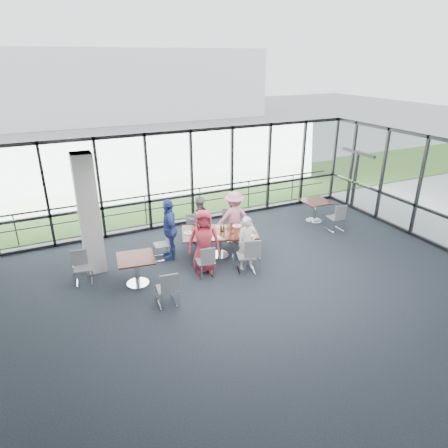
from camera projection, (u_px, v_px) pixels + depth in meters
name	position (u px, v px, depth m)	size (l,w,h in m)	color
floor	(268.00, 293.00, 9.77)	(12.00, 10.00, 0.02)	black
ceiling	(274.00, 165.00, 8.53)	(12.00, 10.00, 0.04)	white
curtain_wall_back	(192.00, 178.00, 13.31)	(12.00, 0.10, 3.20)	white
curtain_wall_right	(448.00, 197.00, 11.53)	(0.10, 10.00, 3.20)	white
exit_door	(355.00, 181.00, 14.86)	(0.12, 1.60, 2.10)	black
structural_column	(89.00, 215.00, 10.22)	(0.50, 0.50, 3.20)	silver
apron	(153.00, 184.00, 18.10)	(80.00, 70.00, 0.02)	gray
grass_strip	(167.00, 197.00, 16.42)	(80.00, 5.00, 0.01)	#375D23
hangar_main	(126.00, 84.00, 36.81)	(24.00, 10.00, 6.00)	white
guard_rail	(187.00, 203.00, 14.23)	(0.06, 0.06, 12.00)	#2D2D33
main_table	(219.00, 235.00, 11.36)	(2.36, 1.76, 0.75)	#331708
side_table_left	(136.00, 262.00, 9.90)	(1.02, 1.02, 0.75)	#331708
side_table_right	(315.00, 204.00, 13.77)	(0.94, 0.94, 0.75)	#331708
diner_near_left	(204.00, 241.00, 10.46)	(0.85, 0.55, 1.74)	#B82C3F
diner_near_right	(247.00, 243.00, 10.62)	(0.54, 0.40, 1.49)	silver
diner_far_left	(199.00, 220.00, 12.13)	(0.72, 0.45, 1.49)	gray
diner_far_right	(234.00, 217.00, 12.13)	(1.06, 0.55, 1.64)	pink
diner_end	(169.00, 229.00, 11.16)	(1.03, 0.56, 1.76)	#304595
chair_main_nl	(204.00, 261.00, 10.38)	(0.41, 0.41, 0.84)	slate
chair_main_nr	(246.00, 256.00, 10.55)	(0.46, 0.46, 0.95)	slate
chair_main_fl	(196.00, 229.00, 12.31)	(0.41, 0.41, 0.84)	slate
chair_main_fr	(235.00, 226.00, 12.39)	(0.48, 0.48, 0.98)	slate
chair_main_end	(162.00, 245.00, 11.27)	(0.42, 0.42, 0.85)	slate
chair_spare_la	(166.00, 289.00, 9.13)	(0.42, 0.42, 0.87)	slate
chair_spare_lb	(82.00, 268.00, 10.04)	(0.41, 0.41, 0.83)	slate
chair_spare_r	(335.00, 217.00, 13.11)	(0.44, 0.44, 0.90)	slate
plate_nl	(201.00, 238.00, 10.89)	(0.27, 0.27, 0.01)	white
plate_nr	(244.00, 236.00, 11.04)	(0.25, 0.25, 0.01)	white
plate_fl	(200.00, 227.00, 11.61)	(0.24, 0.24, 0.01)	white
plate_fr	(237.00, 226.00, 11.69)	(0.27, 0.27, 0.01)	white
plate_end	(188.00, 233.00, 11.21)	(0.25, 0.25, 0.01)	white
tumbler_a	(209.00, 234.00, 11.01)	(0.07, 0.07, 0.13)	white
tumbler_b	(232.00, 231.00, 11.16)	(0.08, 0.08, 0.15)	white
tumbler_c	(222.00, 226.00, 11.54)	(0.07, 0.07, 0.14)	white
tumbler_d	(193.00, 233.00, 11.05)	(0.07, 0.07, 0.15)	white
menu_a	(215.00, 238.00, 10.91)	(0.31, 0.22, 0.00)	white
menu_b	(251.00, 235.00, 11.07)	(0.29, 0.20, 0.00)	white
menu_c	(222.00, 226.00, 11.65)	(0.30, 0.21, 0.00)	white
condiment_caddy	(222.00, 230.00, 11.34)	(0.10, 0.07, 0.04)	black
ketchup_bottle	(221.00, 228.00, 11.31)	(0.06, 0.06, 0.18)	#A41A04
green_bottle	(224.00, 228.00, 11.30)	(0.05, 0.05, 0.20)	#1E722D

